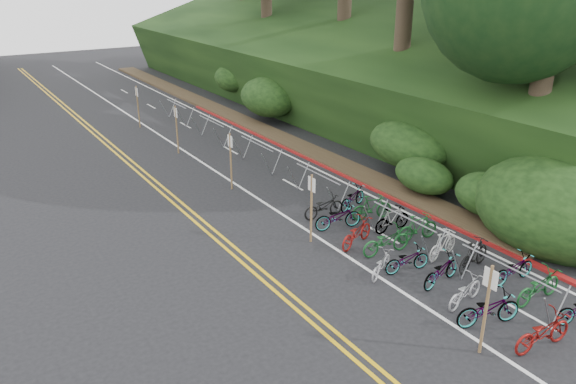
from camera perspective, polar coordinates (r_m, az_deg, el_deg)
name	(u,v)px	position (r m, az deg, el deg)	size (l,w,h in m)	color
ground	(396,316)	(16.11, 10.95, -12.27)	(120.00, 120.00, 0.00)	black
road_markings	(242,195)	(23.75, -4.65, -0.33)	(7.47, 80.00, 0.01)	gold
red_curb	(315,161)	(27.75, 2.72, 3.14)	(0.25, 28.00, 0.10)	maroon
embankment	(345,75)	(36.84, 5.78, 11.77)	(14.30, 48.14, 9.11)	black
bike_rack_front	(507,276)	(17.05, 21.33, -7.96)	(1.16, 3.23, 1.20)	gray
bike_racks_rest	(257,149)	(26.93, -3.19, 4.34)	(1.14, 23.00, 1.17)	gray
signpost_near	(487,304)	(14.56, 19.54, -10.68)	(0.08, 0.40, 2.46)	brown
signposts_rest	(201,141)	(26.60, -8.81, 5.18)	(0.08, 18.40, 2.50)	brown
bike_front	(381,264)	(17.77, 9.43, -7.23)	(1.46, 0.51, 0.77)	#9E9EA3
bike_valet	(428,251)	(18.64, 14.04, -5.88)	(3.39, 11.40, 1.02)	maroon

